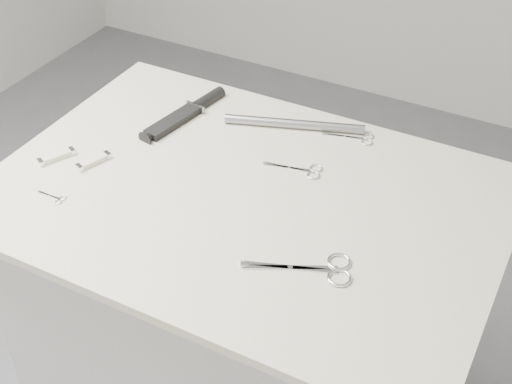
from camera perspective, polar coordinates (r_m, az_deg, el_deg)
The scene contains 10 objects.
plinth at distance 1.73m, azimuth -0.74°, elevation -12.38°, with size 0.90×0.60×0.90m, color #B9B9B7.
display_board at distance 1.41m, azimuth -0.90°, elevation -0.45°, with size 1.00×0.70×0.02m, color beige.
large_shears at distance 1.24m, azimuth 5.27°, elevation -6.14°, with size 0.19×0.12×0.01m.
embroidery_scissors_a at distance 1.46m, azimuth 3.82°, elevation 1.76°, with size 0.12×0.06×0.00m.
embroidery_scissors_b at distance 1.57m, azimuth 8.10°, elevation 4.29°, with size 0.11×0.06×0.00m.
tiny_scissors at distance 1.44m, azimuth -15.79°, elevation -0.43°, with size 0.06×0.03×0.00m.
sheathed_knife at distance 1.64m, azimuth -5.36°, elevation 6.47°, with size 0.08×0.24×0.03m.
pocket_knife_a at distance 1.55m, azimuth -15.66°, elevation 2.73°, with size 0.05×0.08×0.01m.
pocket_knife_b at distance 1.51m, azimuth -12.85°, elevation 2.40°, with size 0.04×0.08×0.01m.
metal_rail at distance 1.59m, azimuth 3.09°, elevation 5.46°, with size 0.02×0.02×0.31m, color gray.
Camera 1 is at (0.53, -0.96, 1.79)m, focal length 50.00 mm.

